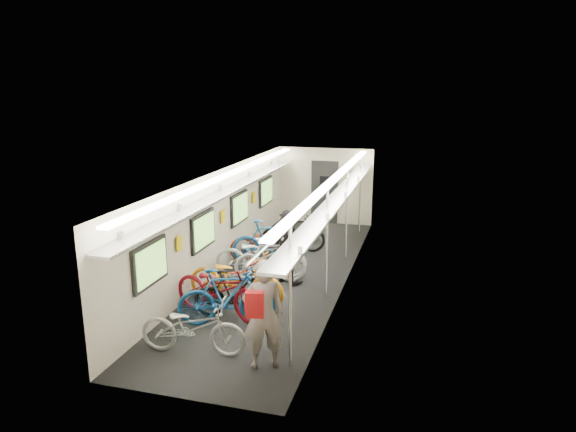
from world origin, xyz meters
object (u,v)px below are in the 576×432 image
Objects in this scene: bicycle_1 at (227,296)px; passenger_near at (263,314)px; passenger_mid at (288,246)px; bicycle_0 at (193,327)px; backpack at (255,304)px.

passenger_near is at bearing -160.49° from bicycle_1.
passenger_mid is (-0.61, 3.62, -0.06)m from passenger_near.
passenger_near is (1.24, -0.08, 0.42)m from bicycle_0.
passenger_mid reaches higher than bicycle_0.
backpack is (1.15, -1.75, 0.73)m from bicycle_1.
bicycle_1 is at bearing -74.79° from passenger_near.
backpack is at bearing -121.06° from bicycle_0.
passenger_mid reaches higher than bicycle_1.
backpack is at bearing 129.40° from passenger_mid.
passenger_near is 4.64× the size of backpack.
bicycle_1 reaches higher than bicycle_0.
passenger_mid is at bearing -107.10° from passenger_near.
passenger_mid is (0.49, 2.39, 0.28)m from bicycle_1.
passenger_near is (1.10, -1.23, 0.33)m from bicycle_1.
bicycle_0 is 1.64m from backpack.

